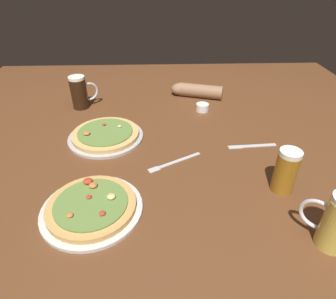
# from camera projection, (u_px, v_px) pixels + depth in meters

# --- Properties ---
(ground_plane) EXTENTS (2.40, 2.40, 0.03)m
(ground_plane) POSITION_uv_depth(u_px,v_px,m) (168.00, 156.00, 1.18)
(ground_plane) COLOR brown
(pizza_plate_near) EXTENTS (0.32, 0.32, 0.05)m
(pizza_plate_near) POSITION_uv_depth(u_px,v_px,m) (92.00, 207.00, 0.90)
(pizza_plate_near) COLOR silver
(pizza_plate_near) RESTS_ON ground_plane
(pizza_plate_far) EXTENTS (0.33, 0.33, 0.05)m
(pizza_plate_far) POSITION_uv_depth(u_px,v_px,m) (106.00, 135.00, 1.26)
(pizza_plate_far) COLOR #B2B2B7
(pizza_plate_far) RESTS_ON ground_plane
(beer_mug_dark) EXTENTS (0.14, 0.10, 0.17)m
(beer_mug_dark) POSITION_uv_depth(u_px,v_px,m) (80.00, 92.00, 1.49)
(beer_mug_dark) COLOR black
(beer_mug_dark) RESTS_ON ground_plane
(beer_mug_amber) EXTENTS (0.08, 0.13, 0.16)m
(beer_mug_amber) POSITION_uv_depth(u_px,v_px,m) (286.00, 170.00, 0.95)
(beer_mug_amber) COLOR #9E6619
(beer_mug_amber) RESTS_ON ground_plane
(ramekin_sauce) EXTENTS (0.07, 0.07, 0.04)m
(ramekin_sauce) POSITION_uv_depth(u_px,v_px,m) (202.00, 107.00, 1.49)
(ramekin_sauce) COLOR white
(ramekin_sauce) RESTS_ON ground_plane
(fork_left) EXTENTS (0.22, 0.13, 0.01)m
(fork_left) POSITION_uv_depth(u_px,v_px,m) (174.00, 162.00, 1.12)
(fork_left) COLOR silver
(fork_left) RESTS_ON ground_plane
(knife_right) EXTENTS (0.21, 0.03, 0.01)m
(knife_right) POSITION_uv_depth(u_px,v_px,m) (252.00, 146.00, 1.22)
(knife_right) COLOR silver
(knife_right) RESTS_ON ground_plane
(diner_arm) EXTENTS (0.30, 0.15, 0.08)m
(diner_arm) POSITION_uv_depth(u_px,v_px,m) (195.00, 90.00, 1.64)
(diner_arm) COLOR #936B4C
(diner_arm) RESTS_ON ground_plane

